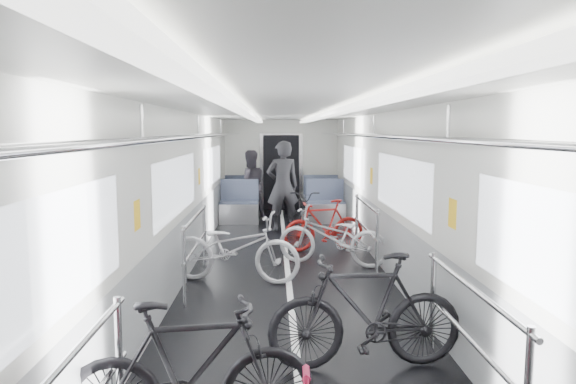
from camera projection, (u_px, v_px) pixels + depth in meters
name	position (u px, v px, depth m)	size (l,w,h in m)	color
car_shell	(286.00, 191.00, 8.55)	(3.02, 14.01, 2.41)	black
bike_left_mid	(192.00, 372.00, 3.45)	(0.48, 1.69, 1.01)	black
bike_left_far	(234.00, 248.00, 7.19)	(0.66, 1.88, 0.99)	silver
bike_right_near	(366.00, 311.00, 4.57)	(0.50, 1.76, 1.06)	black
bike_right_mid	(332.00, 237.00, 8.08)	(0.61, 1.76, 0.92)	#B4B5B9
bike_right_far	(324.00, 225.00, 9.08)	(0.43, 1.51, 0.91)	maroon
bike_aisle	(304.00, 210.00, 10.84)	(0.59, 1.70, 0.89)	black
person_standing	(283.00, 186.00, 10.86)	(0.70, 0.46, 1.91)	black
person_seated	(250.00, 185.00, 12.29)	(0.81, 0.63, 1.66)	#2B282F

